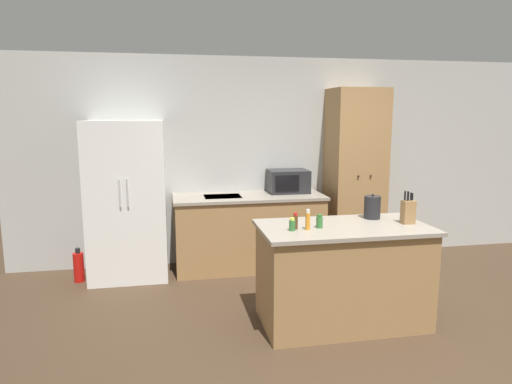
# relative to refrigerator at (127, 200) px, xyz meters

# --- Properties ---
(ground_plane) EXTENTS (14.00, 14.00, 0.00)m
(ground_plane) POSITION_rel_refrigerator_xyz_m (2.11, -1.94, -0.91)
(ground_plane) COLOR #423021
(wall_back) EXTENTS (7.20, 0.06, 2.60)m
(wall_back) POSITION_rel_refrigerator_xyz_m (2.11, 0.39, 0.39)
(wall_back) COLOR #B2B2AD
(wall_back) RESTS_ON ground_plane
(refrigerator) EXTENTS (0.87, 0.75, 1.82)m
(refrigerator) POSITION_rel_refrigerator_xyz_m (0.00, 0.00, 0.00)
(refrigerator) COLOR white
(refrigerator) RESTS_ON ground_plane
(back_counter) EXTENTS (1.84, 0.71, 0.91)m
(back_counter) POSITION_rel_refrigerator_xyz_m (1.43, 0.03, -0.45)
(back_counter) COLOR #9E7547
(back_counter) RESTS_ON ground_plane
(pantry_cabinet) EXTENTS (0.67, 0.59, 2.21)m
(pantry_cabinet) POSITION_rel_refrigerator_xyz_m (2.83, 0.08, 0.19)
(pantry_cabinet) COLOR #9E7547
(pantry_cabinet) RESTS_ON ground_plane
(kitchen_island) EXTENTS (1.51, 0.82, 0.91)m
(kitchen_island) POSITION_rel_refrigerator_xyz_m (2.00, -1.64, -0.45)
(kitchen_island) COLOR #9E7547
(kitchen_island) RESTS_ON ground_plane
(microwave) EXTENTS (0.50, 0.38, 0.29)m
(microwave) POSITION_rel_refrigerator_xyz_m (1.96, 0.15, 0.14)
(microwave) COLOR #232326
(microwave) RESTS_ON back_counter
(knife_block) EXTENTS (0.11, 0.09, 0.30)m
(knife_block) POSITION_rel_refrigerator_xyz_m (2.59, -1.68, 0.11)
(knife_block) COLOR #9E7547
(knife_block) RESTS_ON kitchen_island
(spice_bottle_tall_dark) EXTENTS (0.06, 0.06, 0.12)m
(spice_bottle_tall_dark) POSITION_rel_refrigerator_xyz_m (1.76, -1.68, 0.05)
(spice_bottle_tall_dark) COLOR #337033
(spice_bottle_tall_dark) RESTS_ON kitchen_island
(spice_bottle_short_red) EXTENTS (0.04, 0.04, 0.18)m
(spice_bottle_short_red) POSITION_rel_refrigerator_xyz_m (1.64, -1.72, 0.08)
(spice_bottle_short_red) COLOR orange
(spice_bottle_short_red) RESTS_ON kitchen_island
(spice_bottle_amber_oil) EXTENTS (0.04, 0.04, 0.14)m
(spice_bottle_amber_oil) POSITION_rel_refrigerator_xyz_m (1.54, -1.68, 0.07)
(spice_bottle_amber_oil) COLOR #563319
(spice_bottle_amber_oil) RESTS_ON kitchen_island
(spice_bottle_green_herb) EXTENTS (0.05, 0.05, 0.11)m
(spice_bottle_green_herb) POSITION_rel_refrigerator_xyz_m (1.50, -1.73, 0.05)
(spice_bottle_green_herb) COLOR #337033
(spice_bottle_green_herb) RESTS_ON kitchen_island
(kettle) EXTENTS (0.15, 0.15, 0.24)m
(kettle) POSITION_rel_refrigerator_xyz_m (2.37, -1.42, 0.11)
(kettle) COLOR #232326
(kettle) RESTS_ON kitchen_island
(fire_extinguisher) EXTENTS (0.12, 0.12, 0.39)m
(fire_extinguisher) POSITION_rel_refrigerator_xyz_m (-0.56, -0.09, -0.74)
(fire_extinguisher) COLOR red
(fire_extinguisher) RESTS_ON ground_plane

